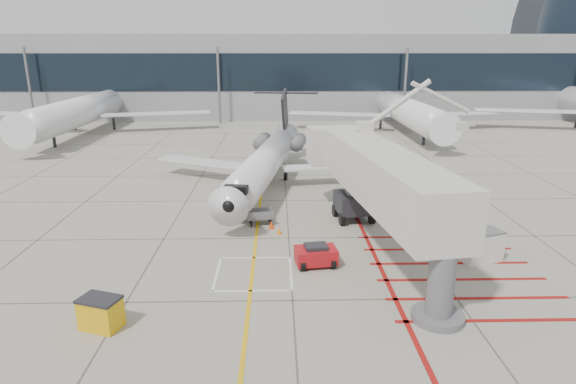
{
  "coord_description": "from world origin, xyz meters",
  "views": [
    {
      "loc": [
        -0.69,
        -24.74,
        11.66
      ],
      "look_at": [
        0.0,
        6.0,
        2.5
      ],
      "focal_mm": 30.0,
      "sensor_mm": 36.0,
      "label": 1
    }
  ],
  "objects_px": {
    "jet_bridge": "(388,190)",
    "spill_bin": "(101,313)",
    "pushback_tug": "(316,255)",
    "regional_jet": "(260,151)"
  },
  "relations": [
    {
      "from": "spill_bin",
      "to": "pushback_tug",
      "type": "bearing_deg",
      "value": 50.72
    },
    {
      "from": "regional_jet",
      "to": "jet_bridge",
      "type": "bearing_deg",
      "value": -49.59
    },
    {
      "from": "pushback_tug",
      "to": "jet_bridge",
      "type": "bearing_deg",
      "value": 7.54
    },
    {
      "from": "regional_jet",
      "to": "jet_bridge",
      "type": "height_order",
      "value": "jet_bridge"
    },
    {
      "from": "regional_jet",
      "to": "pushback_tug",
      "type": "relative_size",
      "value": 12.46
    },
    {
      "from": "regional_jet",
      "to": "jet_bridge",
      "type": "xyz_separation_m",
      "value": [
        7.62,
        -12.72,
        0.35
      ]
    },
    {
      "from": "jet_bridge",
      "to": "spill_bin",
      "type": "distance_m",
      "value": 16.0
    },
    {
      "from": "regional_jet",
      "to": "spill_bin",
      "type": "xyz_separation_m",
      "value": [
        -6.29,
        -19.9,
        -2.99
      ]
    },
    {
      "from": "jet_bridge",
      "to": "pushback_tug",
      "type": "xyz_separation_m",
      "value": [
        -4.1,
        -1.14,
        -3.4
      ]
    },
    {
      "from": "regional_jet",
      "to": "pushback_tug",
      "type": "xyz_separation_m",
      "value": [
        3.52,
        -13.86,
        -3.05
      ]
    }
  ]
}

